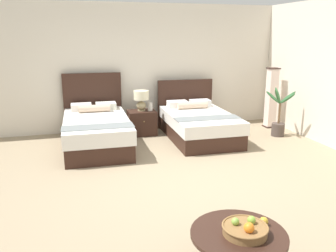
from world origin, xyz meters
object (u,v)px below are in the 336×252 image
object	(u,v)px
loose_apple	(264,221)
table_lamp	(141,98)
bed_near_window	(96,130)
coffee_table	(238,243)
fruit_bowl	(245,229)
vase	(150,106)
potted_palm	(279,121)
floor_lamp_corner	(271,98)
nightstand	(142,123)
bed_near_corner	(198,124)

from	to	relation	value
loose_apple	table_lamp	bearing A→B (deg)	92.33
bed_near_window	coffee_table	xyz separation A→B (m)	(0.93, -4.17, -0.02)
coffee_table	fruit_bowl	xyz separation A→B (m)	(0.04, -0.04, 0.16)
coffee_table	loose_apple	world-z (taller)	loose_apple
vase	loose_apple	bearing A→B (deg)	-89.83
table_lamp	potted_palm	size ratio (longest dim) A/B	0.41
table_lamp	floor_lamp_corner	size ratio (longest dim) A/B	0.31
nightstand	table_lamp	world-z (taller)	table_lamp
vase	fruit_bowl	distance (m)	4.75
vase	coffee_table	bearing A→B (deg)	-93.21
fruit_bowl	loose_apple	bearing A→B (deg)	20.72
loose_apple	fruit_bowl	bearing A→B (deg)	-159.28
potted_palm	bed_near_corner	bearing A→B (deg)	169.51
fruit_bowl	floor_lamp_corner	size ratio (longest dim) A/B	0.30
bed_near_window	floor_lamp_corner	size ratio (longest dim) A/B	1.61
bed_near_corner	nightstand	xyz separation A→B (m)	(-1.08, 0.58, -0.04)
fruit_bowl	bed_near_window	bearing A→B (deg)	102.94
table_lamp	vase	bearing A→B (deg)	-18.60
table_lamp	loose_apple	xyz separation A→B (m)	(0.19, -4.71, -0.34)
floor_lamp_corner	potted_palm	world-z (taller)	floor_lamp_corner
table_lamp	vase	size ratio (longest dim) A/B	2.36
bed_near_window	table_lamp	distance (m)	1.26
vase	floor_lamp_corner	xyz separation A→B (m)	(2.84, -0.15, 0.07)
bed_near_window	potted_palm	size ratio (longest dim) A/B	2.11
nightstand	loose_apple	size ratio (longest dim) A/B	7.32
nightstand	vase	xyz separation A→B (m)	(0.18, -0.04, 0.35)
nightstand	coffee_table	bearing A→B (deg)	-91.04
bed_near_window	vase	world-z (taller)	bed_near_window
bed_near_corner	fruit_bowl	bearing A→B (deg)	-105.01
table_lamp	potted_palm	world-z (taller)	potted_palm
nightstand	table_lamp	bearing A→B (deg)	90.00
vase	coffee_table	world-z (taller)	vase
fruit_bowl	loose_apple	world-z (taller)	fruit_bowl
bed_near_window	potted_palm	xyz separation A→B (m)	(3.80, -0.32, 0.00)
table_lamp	vase	world-z (taller)	table_lamp
bed_near_corner	nightstand	world-z (taller)	bed_near_corner
table_lamp	loose_apple	world-z (taller)	table_lamp
coffee_table	table_lamp	bearing A→B (deg)	88.97
vase	loose_apple	world-z (taller)	vase
bed_near_window	fruit_bowl	xyz separation A→B (m)	(0.97, -4.21, 0.13)
coffee_table	floor_lamp_corner	bearing A→B (deg)	55.77
coffee_table	loose_apple	size ratio (longest dim) A/B	10.64
coffee_table	vase	bearing A→B (deg)	86.79
bed_near_window	coffee_table	distance (m)	4.27
vase	floor_lamp_corner	world-z (taller)	floor_lamp_corner
table_lamp	potted_palm	distance (m)	2.97
nightstand	vase	world-z (taller)	vase
loose_apple	potted_palm	world-z (taller)	potted_palm
table_lamp	bed_near_window	bearing A→B (deg)	-149.57
vase	nightstand	bearing A→B (deg)	167.36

